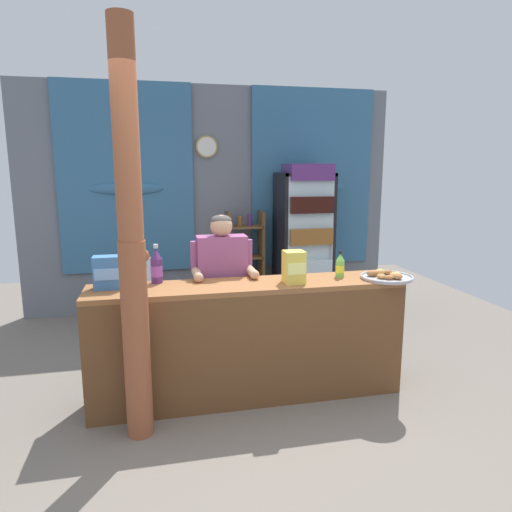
% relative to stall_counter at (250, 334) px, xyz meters
% --- Properties ---
extents(ground_plane, '(7.61, 7.61, 0.00)m').
position_rel_stall_counter_xyz_m(ground_plane, '(0.05, 0.86, -0.57)').
color(ground_plane, slate).
extents(back_wall_curtained, '(4.79, 0.22, 2.89)m').
position_rel_stall_counter_xyz_m(back_wall_curtained, '(0.07, 2.66, 0.92)').
color(back_wall_curtained, slate).
rests_on(back_wall_curtained, ground).
extents(stall_counter, '(2.50, 0.48, 0.96)m').
position_rel_stall_counter_xyz_m(stall_counter, '(0.00, 0.00, 0.00)').
color(stall_counter, '#935B33').
rests_on(stall_counter, ground).
extents(timber_post, '(0.20, 0.18, 2.78)m').
position_rel_stall_counter_xyz_m(timber_post, '(-0.86, -0.29, 0.76)').
color(timber_post, '#995133').
rests_on(timber_post, ground).
extents(drink_fridge, '(0.66, 0.65, 1.91)m').
position_rel_stall_counter_xyz_m(drink_fridge, '(1.16, 2.18, 0.47)').
color(drink_fridge, black).
rests_on(drink_fridge, ground).
extents(bottle_shelf_rack, '(0.48, 0.28, 1.31)m').
position_rel_stall_counter_xyz_m(bottle_shelf_rack, '(0.43, 2.38, 0.11)').
color(bottle_shelf_rack, brown).
rests_on(bottle_shelf_rack, ground).
extents(plastic_lawn_chair, '(0.59, 0.59, 0.86)m').
position_rel_stall_counter_xyz_m(plastic_lawn_chair, '(-0.88, 1.82, -0.08)').
color(plastic_lawn_chair, silver).
rests_on(plastic_lawn_chair, ground).
extents(shopkeeper, '(0.54, 0.42, 1.47)m').
position_rel_stall_counter_xyz_m(shopkeeper, '(-0.15, 0.48, 0.36)').
color(shopkeeper, '#28282D').
rests_on(shopkeeper, ground).
extents(soda_bottle_grape_soda, '(0.09, 0.09, 0.31)m').
position_rel_stall_counter_xyz_m(soda_bottle_grape_soda, '(-0.70, 0.28, 0.52)').
color(soda_bottle_grape_soda, '#56286B').
rests_on(soda_bottle_grape_soda, stall_counter).
extents(soda_bottle_lime_soda, '(0.07, 0.07, 0.22)m').
position_rel_stall_counter_xyz_m(soda_bottle_lime_soda, '(0.80, 0.15, 0.48)').
color(soda_bottle_lime_soda, '#75C64C').
rests_on(soda_bottle_lime_soda, stall_counter).
extents(snack_box_instant_noodle, '(0.16, 0.16, 0.26)m').
position_rel_stall_counter_xyz_m(snack_box_instant_noodle, '(0.36, 0.04, 0.51)').
color(snack_box_instant_noodle, '#EAD14C').
rests_on(snack_box_instant_noodle, stall_counter).
extents(snack_box_biscuit, '(0.22, 0.14, 0.25)m').
position_rel_stall_counter_xyz_m(snack_box_biscuit, '(-1.06, 0.17, 0.51)').
color(snack_box_biscuit, '#3D75B7').
rests_on(snack_box_biscuit, stall_counter).
extents(pastry_tray, '(0.43, 0.43, 0.07)m').
position_rel_stall_counter_xyz_m(pastry_tray, '(1.15, -0.00, 0.41)').
color(pastry_tray, '#BCBCC1').
rests_on(pastry_tray, stall_counter).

